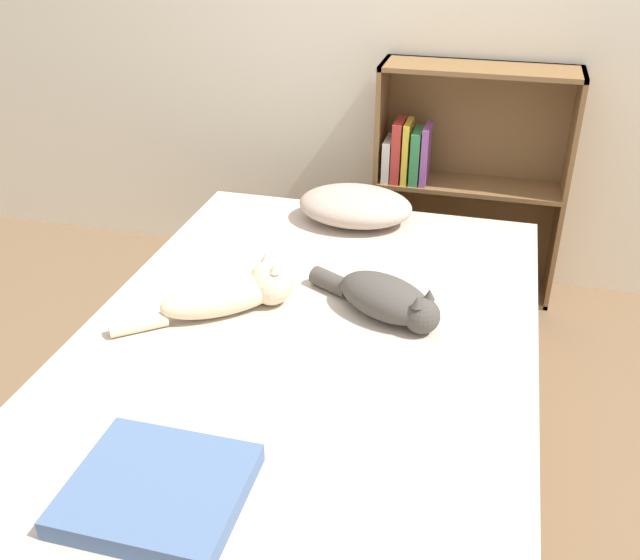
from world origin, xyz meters
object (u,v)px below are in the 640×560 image
object	(u,v)px
bed	(308,396)
bookshelf	(461,177)
cat_light	(235,293)
pillow	(355,206)
cat_dark	(387,299)

from	to	relation	value
bed	bookshelf	size ratio (longest dim) A/B	1.96
cat_light	bookshelf	world-z (taller)	bookshelf
pillow	bed	bearing A→B (deg)	-87.98
pillow	cat_light	world-z (taller)	cat_light
cat_light	pillow	bearing A→B (deg)	35.41
cat_dark	pillow	bearing A→B (deg)	138.47
pillow	bookshelf	distance (m)	0.63
pillow	bookshelf	size ratio (longest dim) A/B	0.44
bed	bookshelf	bearing A→B (deg)	75.07
cat_dark	bookshelf	xyz separation A→B (m)	(0.14, 1.17, -0.02)
bed	cat_dark	size ratio (longest dim) A/B	4.30
bed	cat_dark	world-z (taller)	cat_dark
bed	cat_dark	bearing A→B (deg)	35.09
bed	pillow	world-z (taller)	pillow
cat_light	bookshelf	size ratio (longest dim) A/B	0.48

